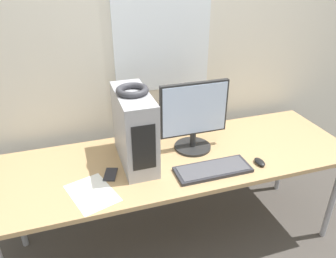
# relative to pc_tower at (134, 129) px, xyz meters

# --- Properties ---
(wall_back) EXTENTS (8.00, 0.07, 2.70)m
(wall_back) POSITION_rel_pc_tower_xyz_m (0.26, 0.46, 0.41)
(wall_back) COLOR beige
(wall_back) RESTS_ON ground_plane
(desk) EXTENTS (2.26, 0.74, 0.72)m
(desk) POSITION_rel_pc_tower_xyz_m (0.26, -0.04, -0.27)
(desk) COLOR tan
(desk) RESTS_ON ground_plane
(pc_tower) EXTENTS (0.18, 0.46, 0.45)m
(pc_tower) POSITION_rel_pc_tower_xyz_m (0.00, 0.00, 0.00)
(pc_tower) COLOR #9E9EA3
(pc_tower) RESTS_ON desk
(headphones) EXTENTS (0.18, 0.18, 0.04)m
(headphones) POSITION_rel_pc_tower_xyz_m (0.00, 0.00, 0.24)
(headphones) COLOR #333338
(headphones) RESTS_ON pc_tower
(monitor_main) EXTENTS (0.44, 0.24, 0.45)m
(monitor_main) POSITION_rel_pc_tower_xyz_m (0.39, 0.03, 0.01)
(monitor_main) COLOR black
(monitor_main) RESTS_ON desk
(keyboard) EXTENTS (0.45, 0.17, 0.02)m
(keyboard) POSITION_rel_pc_tower_xyz_m (0.40, -0.25, -0.21)
(keyboard) COLOR #28282D
(keyboard) RESTS_ON desk
(mouse) EXTENTS (0.05, 0.09, 0.03)m
(mouse) POSITION_rel_pc_tower_xyz_m (0.71, -0.27, -0.21)
(mouse) COLOR black
(mouse) RESTS_ON desk
(cell_phone) EXTENTS (0.10, 0.14, 0.01)m
(cell_phone) POSITION_rel_pc_tower_xyz_m (-0.18, -0.10, -0.22)
(cell_phone) COLOR #232328
(cell_phone) RESTS_ON desk
(paper_sheet_left) EXTENTS (0.29, 0.35, 0.00)m
(paper_sheet_left) POSITION_rel_pc_tower_xyz_m (-0.30, -0.24, -0.22)
(paper_sheet_left) COLOR white
(paper_sheet_left) RESTS_ON desk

